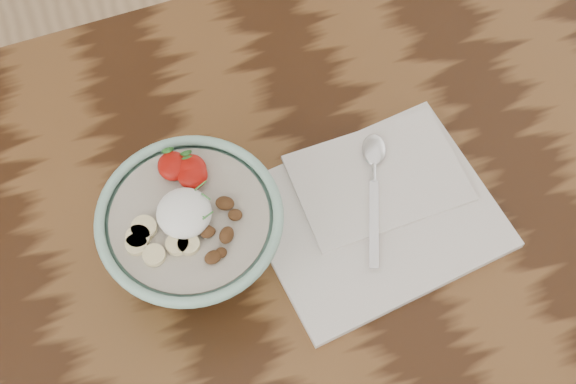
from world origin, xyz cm
name	(u,v)px	position (x,y,z in cm)	size (l,w,h in cm)	color
table	(374,286)	(0.00, 0.00, 65.70)	(160.00, 90.00, 75.00)	black
breakfast_bowl	(193,233)	(-19.78, 7.27, 81.70)	(19.69, 19.69, 13.30)	#88B7A5
napkin	(376,208)	(1.65, 5.80, 75.70)	(29.39, 24.80, 1.67)	silver
spoon	(374,168)	(3.16, 10.26, 77.05)	(8.59, 16.93, 0.92)	silver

